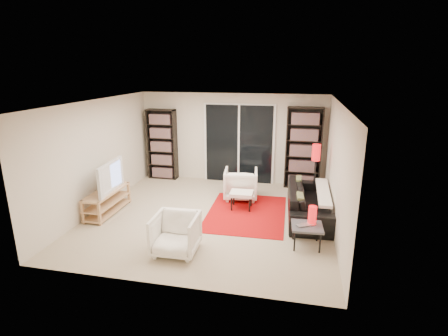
{
  "coord_description": "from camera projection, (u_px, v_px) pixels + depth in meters",
  "views": [
    {
      "loc": [
        1.73,
        -6.63,
        3.06
      ],
      "look_at": [
        0.25,
        0.3,
        1.0
      ],
      "focal_mm": 28.0,
      "sensor_mm": 36.0,
      "label": 1
    }
  ],
  "objects": [
    {
      "name": "floor",
      "position": [
        210.0,
        216.0,
        7.43
      ],
      "size": [
        5.0,
        5.0,
        0.0
      ],
      "primitive_type": "plane",
      "color": "tan",
      "rests_on": "ground"
    },
    {
      "name": "ottoman",
      "position": [
        242.0,
        194.0,
        7.73
      ],
      "size": [
        0.51,
        0.42,
        0.4
      ],
      "color": "white",
      "rests_on": "floor"
    },
    {
      "name": "tv_stand",
      "position": [
        107.0,
        201.0,
        7.56
      ],
      "size": [
        0.43,
        1.34,
        0.5
      ],
      "color": "#DDB178",
      "rests_on": "floor"
    },
    {
      "name": "rug",
      "position": [
        246.0,
        213.0,
        7.58
      ],
      "size": [
        1.69,
        2.27,
        0.01
      ],
      "primitive_type": "cube",
      "rotation": [
        0.0,
        0.0,
        0.02
      ],
      "color": "#B20A0B",
      "rests_on": "floor"
    },
    {
      "name": "wall_left",
      "position": [
        98.0,
        156.0,
        7.6
      ],
      "size": [
        0.02,
        5.0,
        2.4
      ],
      "primitive_type": "cube",
      "color": "beige",
      "rests_on": "ground"
    },
    {
      "name": "ceiling",
      "position": [
        208.0,
        102.0,
        6.76
      ],
      "size": [
        5.0,
        5.0,
        0.02
      ],
      "primitive_type": "cube",
      "color": "white",
      "rests_on": "wall_back"
    },
    {
      "name": "armchair_front",
      "position": [
        176.0,
        234.0,
        5.89
      ],
      "size": [
        0.75,
        0.77,
        0.69
      ],
      "primitive_type": "imported",
      "rotation": [
        0.0,
        0.0,
        0.03
      ],
      "color": "white",
      "rests_on": "floor"
    },
    {
      "name": "side_table",
      "position": [
        307.0,
        227.0,
        6.11
      ],
      "size": [
        0.56,
        0.56,
        0.4
      ],
      "color": "#47464C",
      "rests_on": "floor"
    },
    {
      "name": "bookshelf_left",
      "position": [
        162.0,
        144.0,
        9.74
      ],
      "size": [
        0.8,
        0.3,
        1.95
      ],
      "color": "black",
      "rests_on": "ground"
    },
    {
      "name": "sofa",
      "position": [
        309.0,
        202.0,
        7.37
      ],
      "size": [
        0.95,
        2.23,
        0.64
      ],
      "primitive_type": "imported",
      "rotation": [
        0.0,
        0.0,
        1.61
      ],
      "color": "black",
      "rests_on": "floor"
    },
    {
      "name": "wall_right",
      "position": [
        337.0,
        169.0,
        6.6
      ],
      "size": [
        0.02,
        5.0,
        2.4
      ],
      "primitive_type": "cube",
      "color": "beige",
      "rests_on": "ground"
    },
    {
      "name": "sliding_door",
      "position": [
        239.0,
        144.0,
        9.41
      ],
      "size": [
        1.92,
        0.08,
        2.16
      ],
      "color": "white",
      "rests_on": "ground"
    },
    {
      "name": "wall_back",
      "position": [
        232.0,
        138.0,
        9.45
      ],
      "size": [
        5.0,
        0.02,
        2.4
      ],
      "primitive_type": "cube",
      "color": "beige",
      "rests_on": "ground"
    },
    {
      "name": "bookshelf_right",
      "position": [
        303.0,
        148.0,
        8.95
      ],
      "size": [
        0.9,
        0.3,
        2.1
      ],
      "color": "black",
      "rests_on": "ground"
    },
    {
      "name": "floor_lamp",
      "position": [
        316.0,
        159.0,
        7.9
      ],
      "size": [
        0.21,
        0.21,
        1.39
      ],
      "color": "black",
      "rests_on": "floor"
    },
    {
      "name": "armchair_back",
      "position": [
        241.0,
        184.0,
        8.36
      ],
      "size": [
        0.87,
        0.89,
        0.72
      ],
      "primitive_type": "imported",
      "rotation": [
        0.0,
        0.0,
        3.27
      ],
      "color": "white",
      "rests_on": "floor"
    },
    {
      "name": "laptop",
      "position": [
        306.0,
        226.0,
        6.04
      ],
      "size": [
        0.35,
        0.32,
        0.02
      ],
      "primitive_type": "imported",
      "rotation": [
        0.0,
        0.0,
        0.53
      ],
      "color": "silver",
      "rests_on": "side_table"
    },
    {
      "name": "tv",
      "position": [
        106.0,
        177.0,
        7.4
      ],
      "size": [
        0.24,
        1.13,
        0.65
      ],
      "primitive_type": "imported",
      "rotation": [
        0.0,
        0.0,
        1.65
      ],
      "color": "black",
      "rests_on": "tv_stand"
    },
    {
      "name": "table_lamp",
      "position": [
        312.0,
        215.0,
        6.11
      ],
      "size": [
        0.15,
        0.15,
        0.33
      ],
      "primitive_type": "cylinder",
      "color": "red",
      "rests_on": "side_table"
    },
    {
      "name": "wall_front",
      "position": [
        163.0,
        209.0,
        4.75
      ],
      "size": [
        5.0,
        0.02,
        2.4
      ],
      "primitive_type": "cube",
      "color": "beige",
      "rests_on": "ground"
    }
  ]
}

